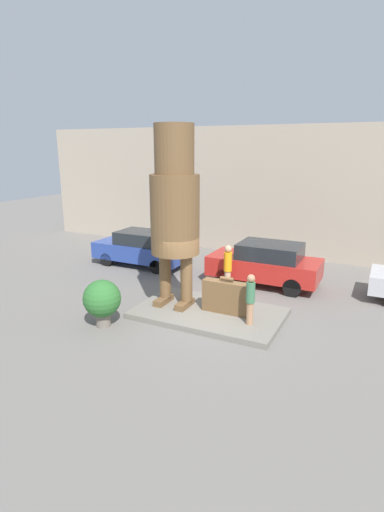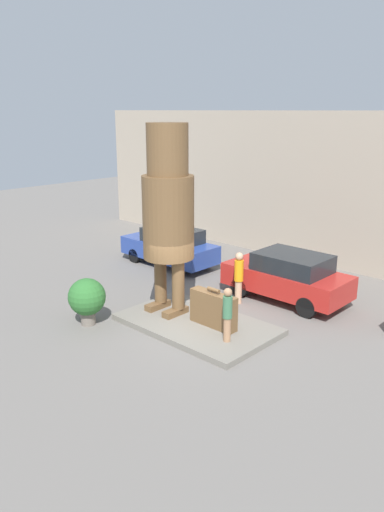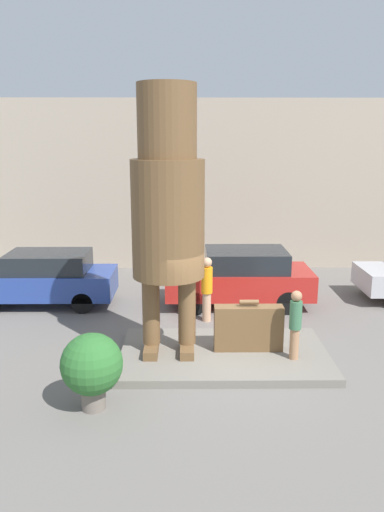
% 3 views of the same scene
% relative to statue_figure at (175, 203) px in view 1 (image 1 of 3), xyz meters
% --- Properties ---
extents(ground_plane, '(60.00, 60.00, 0.00)m').
position_rel_statue_figure_xyz_m(ground_plane, '(1.25, -0.06, -3.59)').
color(ground_plane, slate).
extents(pedestal, '(4.71, 2.84, 0.18)m').
position_rel_statue_figure_xyz_m(pedestal, '(1.25, -0.06, -3.50)').
color(pedestal, slate).
rests_on(pedestal, ground_plane).
extents(building_backdrop, '(28.00, 0.60, 6.34)m').
position_rel_statue_figure_xyz_m(building_backdrop, '(1.25, 8.46, -0.42)').
color(building_backdrop, tan).
rests_on(building_backdrop, ground_plane).
extents(statue_figure, '(1.58, 1.58, 5.84)m').
position_rel_statue_figure_xyz_m(statue_figure, '(0.00, 0.00, 0.00)').
color(statue_figure, brown).
rests_on(statue_figure, pedestal).
extents(giant_suitcase, '(1.56, 0.37, 1.19)m').
position_rel_statue_figure_xyz_m(giant_suitcase, '(1.81, 0.06, -2.89)').
color(giant_suitcase, brown).
rests_on(giant_suitcase, pedestal).
extents(tourist, '(0.27, 0.27, 1.56)m').
position_rel_statue_figure_xyz_m(tourist, '(2.76, -0.45, -2.56)').
color(tourist, '#A87A56').
rests_on(tourist, pedestal).
extents(parked_car_blue, '(4.31, 1.74, 1.61)m').
position_rel_statue_figure_xyz_m(parked_car_blue, '(-3.88, 3.81, -2.75)').
color(parked_car_blue, '#284293').
rests_on(parked_car_blue, ground_plane).
extents(parked_car_red, '(4.32, 1.90, 1.70)m').
position_rel_statue_figure_xyz_m(parked_car_red, '(2.00, 3.73, -2.70)').
color(parked_car_red, '#B2231E').
rests_on(parked_car_red, ground_plane).
extents(planter_pot, '(1.15, 1.15, 1.47)m').
position_rel_statue_figure_xyz_m(planter_pot, '(-1.34, -2.19, -2.73)').
color(planter_pot, '#70665B').
rests_on(planter_pot, ground_plane).
extents(worker_hivis, '(0.31, 0.31, 1.80)m').
position_rel_statue_figure_xyz_m(worker_hivis, '(0.94, 2.36, -2.60)').
color(worker_hivis, tan).
rests_on(worker_hivis, ground_plane).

